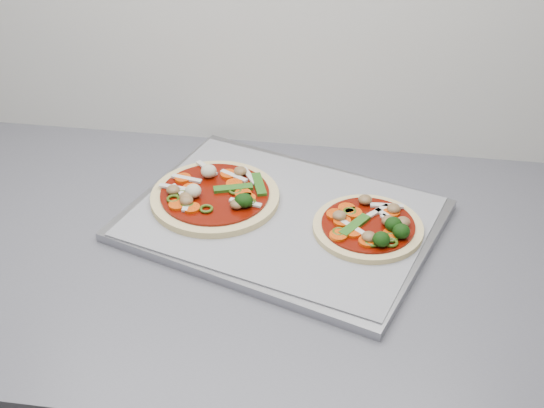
# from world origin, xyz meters

# --- Properties ---
(countertop) EXTENTS (3.60, 0.60, 0.04)m
(countertop) POSITION_xyz_m (0.00, 1.30, 0.88)
(countertop) COLOR #595A60
(countertop) RESTS_ON base_cabinet
(baking_tray) EXTENTS (0.50, 0.44, 0.01)m
(baking_tray) POSITION_xyz_m (-0.13, 1.37, 0.91)
(baking_tray) COLOR #9A9BA0
(baking_tray) RESTS_ON countertop
(parchment) EXTENTS (0.48, 0.40, 0.00)m
(parchment) POSITION_xyz_m (-0.13, 1.37, 0.91)
(parchment) COLOR gray
(parchment) RESTS_ON baking_tray
(pizza_left) EXTENTS (0.21, 0.21, 0.03)m
(pizza_left) POSITION_xyz_m (-0.23, 1.39, 0.93)
(pizza_left) COLOR #D0BB76
(pizza_left) RESTS_ON parchment
(pizza_right) EXTENTS (0.17, 0.17, 0.03)m
(pizza_right) POSITION_xyz_m (0.00, 1.35, 0.92)
(pizza_right) COLOR #D0BB76
(pizza_right) RESTS_ON parchment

